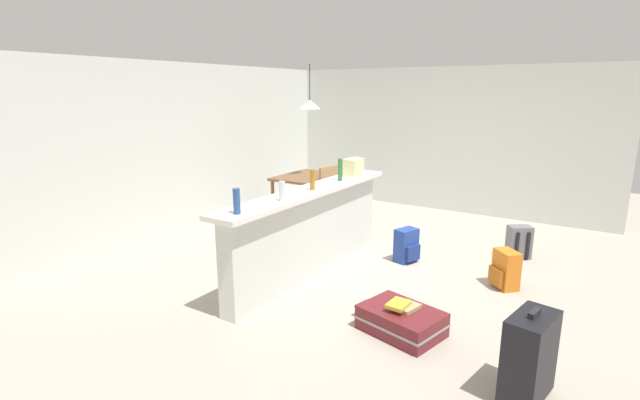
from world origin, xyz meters
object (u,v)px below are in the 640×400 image
at_px(bottle_blue, 237,201).
at_px(dining_chair_near_partition, 333,193).
at_px(backpack_grey, 519,242).
at_px(pendant_lamp, 310,104).
at_px(bottle_amber, 312,180).
at_px(grocery_bag, 353,167).
at_px(bottle_clear, 282,191).
at_px(dining_table, 307,181).
at_px(suitcase_flat_maroon, 401,321).
at_px(bottle_white, 356,165).
at_px(bottle_green, 340,170).
at_px(book_stack, 403,306).
at_px(backpack_blue, 407,246).
at_px(suitcase_upright_black, 529,356).
at_px(backpack_orange, 505,270).

height_order(bottle_blue, dining_chair_near_partition, bottle_blue).
bearing_deg(backpack_grey, pendant_lamp, 88.69).
height_order(bottle_amber, grocery_bag, bottle_amber).
distance_m(bottle_clear, dining_table, 2.97).
bearing_deg(bottle_amber, suitcase_flat_maroon, -116.20).
height_order(bottle_blue, grocery_bag, bottle_blue).
relative_size(dining_table, dining_chair_near_partition, 1.18).
relative_size(bottle_amber, bottle_white, 1.12).
xyz_separation_m(bottle_green, suitcase_flat_maroon, (-1.31, -1.40, -1.04)).
xyz_separation_m(dining_chair_near_partition, pendant_lamp, (0.06, 0.48, 1.37)).
distance_m(backpack_grey, book_stack, 2.63).
distance_m(grocery_bag, dining_table, 1.70).
relative_size(bottle_green, backpack_blue, 0.65).
bearing_deg(grocery_bag, bottle_blue, -178.92).
relative_size(backpack_blue, book_stack, 1.40).
bearing_deg(backpack_grey, bottle_clear, 143.15).
distance_m(bottle_amber, suitcase_upright_black, 2.82).
height_order(bottle_clear, bottle_white, bottle_white).
distance_m(bottle_amber, book_stack, 1.79).
bearing_deg(bottle_clear, suitcase_flat_maroon, -93.13).
bearing_deg(bottle_green, pendant_lamp, 45.01).
bearing_deg(pendant_lamp, suitcase_flat_maroon, -134.07).
xyz_separation_m(bottle_blue, bottle_green, (1.86, 0.00, 0.02)).
height_order(bottle_amber, pendant_lamp, pendant_lamp).
height_order(bottle_blue, pendant_lamp, pendant_lamp).
bearing_deg(suitcase_flat_maroon, grocery_bag, 39.88).
xyz_separation_m(bottle_blue, backpack_grey, (3.13, -1.91, -0.93)).
bearing_deg(book_stack, bottle_blue, 111.53).
bearing_deg(dining_table, backpack_orange, -108.62).
relative_size(backpack_orange, book_stack, 1.40).
relative_size(grocery_bag, backpack_orange, 0.62).
height_order(grocery_bag, dining_chair_near_partition, grocery_bag).
xyz_separation_m(bottle_amber, pendant_lamp, (1.97, 1.35, 0.75)).
relative_size(bottle_clear, bottle_white, 0.98).
height_order(dining_chair_near_partition, backpack_blue, dining_chair_near_partition).
distance_m(dining_chair_near_partition, backpack_blue, 1.90).
distance_m(bottle_white, dining_chair_near_partition, 1.13).
xyz_separation_m(bottle_blue, suitcase_upright_black, (0.17, -2.48, -0.80)).
height_order(bottle_green, pendant_lamp, pendant_lamp).
bearing_deg(bottle_green, backpack_orange, -84.39).
distance_m(bottle_green, pendant_lamp, 2.04).
distance_m(backpack_blue, suitcase_upright_black, 2.69).
relative_size(grocery_bag, dining_chair_near_partition, 0.28).
height_order(suitcase_flat_maroon, suitcase_upright_black, suitcase_upright_black).
relative_size(bottle_blue, suitcase_upright_black, 0.35).
xyz_separation_m(suitcase_flat_maroon, book_stack, (0.01, -0.01, 0.14)).
distance_m(bottle_amber, backpack_blue, 1.55).
relative_size(bottle_clear, dining_chair_near_partition, 0.22).
xyz_separation_m(backpack_grey, book_stack, (-2.57, 0.51, 0.05)).
height_order(bottle_green, grocery_bag, bottle_green).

